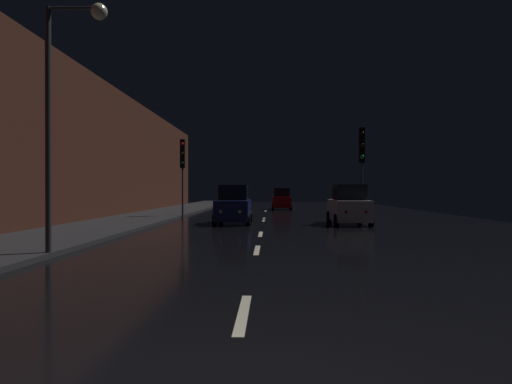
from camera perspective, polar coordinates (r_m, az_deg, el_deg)
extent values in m
cube|color=black|center=(28.26, 0.99, -3.49)|extent=(27.80, 84.00, 0.02)
cube|color=#28282B|center=(29.39, -14.21, -3.19)|extent=(4.40, 84.00, 0.15)
cube|color=#472319|center=(27.03, -21.62, 5.53)|extent=(0.80, 63.00, 8.66)
cube|color=beige|center=(6.96, -1.64, -15.05)|extent=(0.16, 2.20, 0.01)
cube|color=beige|center=(13.87, 0.13, -7.35)|extent=(0.16, 2.20, 0.01)
cube|color=beige|center=(18.78, 0.57, -5.35)|extent=(0.16, 2.20, 0.01)
cube|color=beige|center=(27.32, 0.96, -3.59)|extent=(0.16, 2.20, 0.01)
cube|color=beige|center=(28.61, 1.00, -3.42)|extent=(0.16, 2.20, 0.01)
cube|color=beige|center=(39.43, 1.23, -2.40)|extent=(0.16, 2.20, 0.01)
cylinder|color=#38383A|center=(25.28, 13.21, -0.14)|extent=(0.12, 0.12, 3.33)
cube|color=black|center=(25.40, 13.21, 5.77)|extent=(0.34, 0.37, 1.90)
sphere|color=black|center=(25.29, 13.26, 7.24)|extent=(0.22, 0.22, 0.22)
sphere|color=black|center=(25.22, 13.25, 5.81)|extent=(0.22, 0.22, 0.22)
sphere|color=#19D84C|center=(25.17, 13.25, 4.37)|extent=(0.22, 0.22, 0.22)
cylinder|color=#38383A|center=(30.24, -9.25, -0.12)|extent=(0.12, 0.12, 3.29)
cube|color=black|center=(30.34, -9.25, 4.79)|extent=(0.32, 0.35, 1.90)
sphere|color=red|center=(30.22, -9.31, 6.01)|extent=(0.22, 0.22, 0.22)
sphere|color=black|center=(30.16, -9.31, 4.81)|extent=(0.22, 0.22, 0.22)
sphere|color=black|center=(30.12, -9.31, 3.61)|extent=(0.22, 0.22, 0.22)
cylinder|color=#2D2D30|center=(13.51, -24.76, 6.84)|extent=(0.16, 0.16, 6.79)
cylinder|color=#2D2D30|center=(14.01, -22.05, 20.71)|extent=(1.40, 0.10, 0.10)
sphere|color=beige|center=(13.73, -19.19, 20.72)|extent=(0.44, 0.44, 0.44)
cube|color=#141E51|center=(24.66, -2.84, -2.27)|extent=(1.75, 4.09, 1.07)
cube|color=black|center=(24.79, -2.82, -0.07)|extent=(1.49, 2.04, 0.82)
cylinder|color=black|center=(23.21, -1.01, -3.52)|extent=(0.21, 0.62, 0.62)
cylinder|color=black|center=(23.35, -5.23, -3.50)|extent=(0.21, 0.62, 0.62)
cylinder|color=black|center=(26.06, -0.70, -3.10)|extent=(0.21, 0.62, 0.62)
cylinder|color=black|center=(26.19, -4.46, -3.09)|extent=(0.21, 0.62, 0.62)
sphere|color=white|center=(22.63, -2.04, -2.49)|extent=(0.18, 0.18, 0.18)
sphere|color=white|center=(22.72, -4.47, -2.48)|extent=(0.18, 0.18, 0.18)
sphere|color=red|center=(26.63, -1.46, -2.08)|extent=(0.18, 0.18, 0.18)
sphere|color=red|center=(26.70, -3.52, -2.07)|extent=(0.18, 0.18, 0.18)
cube|color=maroon|center=(42.30, 3.26, -1.26)|extent=(1.67, 3.89, 1.02)
cube|color=black|center=(42.15, 3.26, -0.04)|extent=(1.42, 1.94, 0.78)
cylinder|color=black|center=(43.66, 2.14, -1.76)|extent=(0.20, 0.59, 0.59)
cylinder|color=black|center=(43.70, 4.28, -1.76)|extent=(0.20, 0.59, 0.59)
cylinder|color=black|center=(40.94, 2.16, -1.90)|extent=(0.20, 0.59, 0.59)
cylinder|color=black|center=(40.99, 4.45, -1.90)|extent=(0.20, 0.59, 0.59)
sphere|color=slate|center=(44.20, 2.60, -1.19)|extent=(0.17, 0.17, 0.17)
sphere|color=slate|center=(44.22, 3.79, -1.19)|extent=(0.17, 0.17, 0.17)
sphere|color=red|center=(40.39, 2.68, -1.33)|extent=(0.17, 0.17, 0.17)
sphere|color=red|center=(40.41, 3.98, -1.33)|extent=(0.17, 0.17, 0.17)
cube|color=silver|center=(24.64, 11.62, -2.25)|extent=(1.77, 4.13, 1.08)
cube|color=black|center=(24.47, 11.68, -0.04)|extent=(1.51, 2.07, 0.83)
cylinder|color=black|center=(25.96, 9.19, -3.11)|extent=(0.22, 0.63, 0.63)
cylinder|color=black|center=(26.24, 12.95, -3.08)|extent=(0.22, 0.63, 0.63)
cylinder|color=black|center=(23.10, 10.11, -3.53)|extent=(0.22, 0.63, 0.63)
cylinder|color=black|center=(23.41, 14.33, -3.49)|extent=(0.22, 0.63, 0.63)
sphere|color=slate|center=(26.56, 9.84, -2.07)|extent=(0.18, 0.18, 0.18)
sphere|color=slate|center=(26.71, 11.91, -2.06)|extent=(0.18, 0.18, 0.18)
sphere|color=red|center=(22.56, 11.28, -2.49)|extent=(0.18, 0.18, 0.18)
sphere|color=red|center=(22.74, 13.71, -2.47)|extent=(0.18, 0.18, 0.18)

